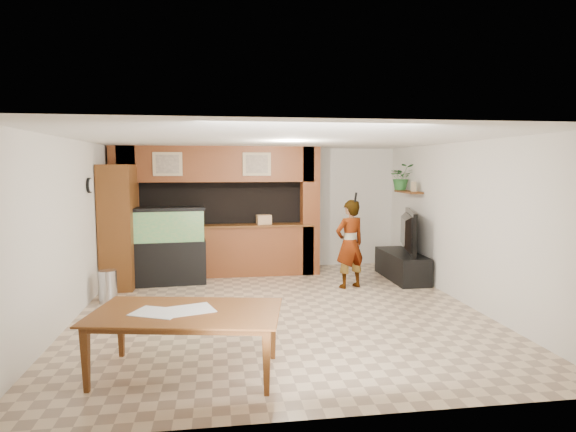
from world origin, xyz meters
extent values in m
plane|color=#C9AE8B|center=(0.00, 0.00, 0.00)|extent=(6.50, 6.50, 0.00)
plane|color=white|center=(0.00, 0.00, 2.60)|extent=(6.50, 6.50, 0.00)
plane|color=silver|center=(0.00, 3.25, 1.30)|extent=(6.00, 0.00, 6.00)
plane|color=silver|center=(-3.00, 0.00, 1.30)|extent=(0.00, 6.50, 6.50)
plane|color=silver|center=(3.00, 0.00, 1.30)|extent=(0.00, 6.50, 6.50)
cube|color=brown|center=(-0.90, 2.45, 0.50)|extent=(3.80, 0.35, 1.00)
cube|color=brown|center=(-0.90, 2.45, 1.02)|extent=(3.80, 0.43, 0.04)
cube|color=brown|center=(-0.90, 2.45, 2.25)|extent=(3.80, 0.35, 0.70)
cube|color=brown|center=(-2.70, 2.45, 1.30)|extent=(0.50, 0.35, 2.60)
cube|color=brown|center=(0.95, 2.45, 1.30)|extent=(0.35, 0.35, 2.60)
cube|color=black|center=(-0.90, 3.00, 1.45)|extent=(4.20, 0.45, 0.85)
cube|color=tan|center=(-1.85, 2.26, 2.25)|extent=(0.55, 0.03, 0.45)
cube|color=tan|center=(-1.85, 2.24, 2.25)|extent=(0.43, 0.01, 0.35)
cube|color=tan|center=(-0.15, 2.26, 2.25)|extent=(0.55, 0.03, 0.45)
cube|color=tan|center=(-0.15, 2.24, 2.25)|extent=(0.43, 0.01, 0.35)
cylinder|color=black|center=(-2.97, 1.00, 1.90)|extent=(0.04, 0.25, 0.25)
cylinder|color=white|center=(-2.94, 1.00, 1.90)|extent=(0.01, 0.21, 0.21)
cube|color=brown|center=(2.85, 1.95, 1.70)|extent=(0.25, 0.90, 0.04)
cube|color=brown|center=(-2.70, 1.85, 1.12)|extent=(0.56, 0.92, 2.24)
cylinder|color=#B2B2B7|center=(-2.70, 0.80, 0.27)|extent=(0.29, 0.29, 0.53)
cube|color=black|center=(-1.82, 1.95, 0.41)|extent=(1.31, 0.49, 0.82)
cube|color=#2E7448|center=(-1.82, 1.95, 1.10)|extent=(1.26, 0.46, 0.57)
cube|color=black|center=(-1.82, 1.95, 1.42)|extent=(1.31, 0.49, 0.07)
cube|color=black|center=(2.65, 1.70, 0.26)|extent=(0.58, 1.57, 0.52)
imported|color=black|center=(2.65, 1.70, 0.94)|extent=(0.59, 1.44, 0.83)
cube|color=tan|center=(2.85, 1.70, 1.82)|extent=(0.05, 0.15, 0.19)
imported|color=#27622A|center=(2.82, 2.26, 1.99)|extent=(0.53, 0.48, 0.54)
imported|color=tan|center=(1.44, 1.19, 0.80)|extent=(0.68, 0.56, 1.61)
cylinder|color=black|center=(1.49, 1.03, 1.66)|extent=(0.04, 0.11, 0.17)
imported|color=brown|center=(-1.27, -2.18, 0.35)|extent=(2.13, 1.43, 0.69)
cube|color=silver|center=(-1.56, -2.16, 0.69)|extent=(0.60, 0.53, 0.01)
cube|color=silver|center=(-1.25, -2.12, 0.69)|extent=(0.62, 0.53, 0.01)
cube|color=tan|center=(0.00, 2.45, 1.14)|extent=(0.31, 0.23, 0.19)
camera|label=1|loc=(-0.92, -7.17, 2.20)|focal=30.00mm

